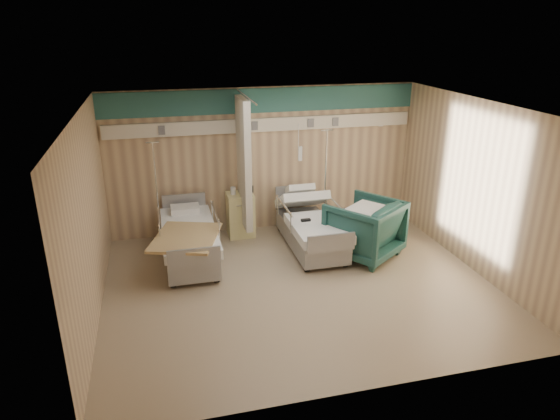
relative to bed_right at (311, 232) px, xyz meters
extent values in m
cube|color=gray|center=(-0.60, -1.30, -0.32)|extent=(6.00, 5.00, 0.00)
cube|color=tan|center=(-0.60, 1.20, 1.08)|extent=(6.00, 0.04, 2.80)
cube|color=tan|center=(-0.60, -3.80, 1.08)|extent=(6.00, 0.04, 2.80)
cube|color=tan|center=(-3.60, -1.30, 1.08)|extent=(0.04, 5.00, 2.80)
cube|color=tan|center=(2.40, -1.30, 1.08)|extent=(0.04, 5.00, 2.80)
cube|color=silver|center=(-0.60, -1.30, 2.48)|extent=(6.00, 5.00, 0.04)
cube|color=#29615F|center=(-0.60, 1.18, 2.23)|extent=(6.00, 0.04, 0.45)
cube|color=silver|center=(-0.60, 1.15, 1.79)|extent=(5.88, 0.08, 0.25)
cylinder|color=silver|center=(-1.10, 0.30, 2.44)|extent=(0.03, 1.80, 0.03)
cube|color=beige|center=(-1.10, 0.65, 1.19)|extent=(0.12, 0.90, 2.35)
cube|color=#E9DF91|center=(-1.15, 0.90, 0.11)|extent=(0.50, 0.48, 0.85)
imported|color=#1B443F|center=(0.81, -0.54, 0.20)|extent=(1.56, 1.56, 1.03)
cube|color=silver|center=(0.83, -0.56, 0.75)|extent=(0.84, 0.82, 0.07)
cylinder|color=silver|center=(0.52, 0.77, -0.30)|extent=(0.36, 0.36, 0.03)
cylinder|color=silver|center=(0.52, 0.77, 0.69)|extent=(0.03, 0.03, 2.01)
cylinder|color=silver|center=(0.52, 0.77, 1.70)|extent=(0.24, 0.03, 0.03)
cylinder|color=silver|center=(-2.68, 0.97, -0.30)|extent=(0.34, 0.34, 0.03)
cylinder|color=silver|center=(-2.68, 0.97, 0.64)|extent=(0.03, 0.03, 1.92)
cylinder|color=silver|center=(-2.68, 0.97, 1.60)|extent=(0.23, 0.03, 0.03)
cube|color=black|center=(-0.17, -0.21, 0.33)|extent=(0.17, 0.08, 0.04)
cube|color=tan|center=(-2.28, -0.46, 0.34)|extent=(1.31, 1.47, 0.04)
cube|color=black|center=(-1.02, 0.97, 0.60)|extent=(0.28, 0.21, 0.13)
cylinder|color=white|center=(-1.28, 0.90, 0.61)|extent=(0.11, 0.11, 0.14)
camera|label=1|loc=(-2.59, -8.00, 3.63)|focal=32.00mm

